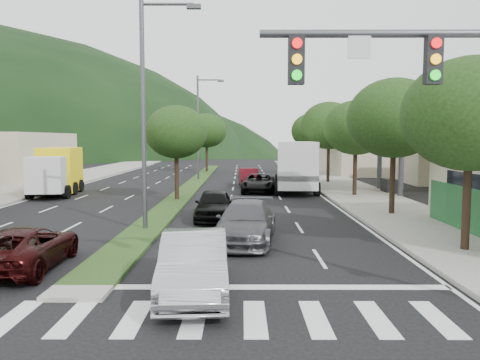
{
  "coord_description": "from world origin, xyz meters",
  "views": [
    {
      "loc": [
        4.21,
        -12.08,
        3.98
      ],
      "look_at": [
        4.12,
        12.24,
        1.85
      ],
      "focal_mm": 35.0,
      "sensor_mm": 36.0,
      "label": 1
    }
  ],
  "objects_px": {
    "car_queue_c": "(249,177)",
    "box_truck": "(58,173)",
    "tree_r_c": "(356,128)",
    "motorhome": "(296,165)",
    "suv_maroon": "(25,248)",
    "tree_r_e": "(312,131)",
    "traffic_signal": "(458,109)",
    "tree_r_d": "(329,126)",
    "streetlight_near": "(148,101)",
    "car_queue_d": "(259,183)",
    "tree_r_b": "(394,118)",
    "tree_med_far": "(207,131)",
    "tree_r_a": "(470,114)",
    "car_queue_b": "(246,222)",
    "tree_med_near": "(176,132)",
    "streetlight_mid": "(200,122)",
    "car_queue_a": "(214,205)",
    "sedan_silver": "(194,264)"
  },
  "relations": [
    {
      "from": "tree_r_c",
      "to": "car_queue_d",
      "type": "bearing_deg",
      "value": 158.43
    },
    {
      "from": "traffic_signal",
      "to": "suv_maroon",
      "type": "bearing_deg",
      "value": 162.86
    },
    {
      "from": "suv_maroon",
      "to": "car_queue_c",
      "type": "height_order",
      "value": "car_queue_c"
    },
    {
      "from": "tree_med_far",
      "to": "streetlight_near",
      "type": "height_order",
      "value": "streetlight_near"
    },
    {
      "from": "car_queue_b",
      "to": "tree_med_near",
      "type": "bearing_deg",
      "value": 116.36
    },
    {
      "from": "car_queue_c",
      "to": "box_truck",
      "type": "distance_m",
      "value": 15.21
    },
    {
      "from": "car_queue_a",
      "to": "tree_r_e",
      "type": "bearing_deg",
      "value": 72.68
    },
    {
      "from": "tree_r_c",
      "to": "motorhome",
      "type": "bearing_deg",
      "value": 131.16
    },
    {
      "from": "tree_r_b",
      "to": "car_queue_a",
      "type": "relative_size",
      "value": 1.58
    },
    {
      "from": "tree_r_c",
      "to": "tree_med_near",
      "type": "xyz_separation_m",
      "value": [
        -12.0,
        -2.0,
        -0.32
      ]
    },
    {
      "from": "tree_r_a",
      "to": "car_queue_b",
      "type": "xyz_separation_m",
      "value": [
        -7.64,
        1.84,
        -4.05
      ]
    },
    {
      "from": "tree_r_b",
      "to": "sedan_silver",
      "type": "bearing_deg",
      "value": -126.22
    },
    {
      "from": "car_queue_d",
      "to": "motorhome",
      "type": "bearing_deg",
      "value": 33.37
    },
    {
      "from": "tree_r_d",
      "to": "streetlight_near",
      "type": "relative_size",
      "value": 0.72
    },
    {
      "from": "tree_r_b",
      "to": "tree_r_d",
      "type": "height_order",
      "value": "tree_r_d"
    },
    {
      "from": "tree_r_e",
      "to": "tree_med_far",
      "type": "bearing_deg",
      "value": 161.57
    },
    {
      "from": "streetlight_near",
      "to": "tree_med_far",
      "type": "bearing_deg",
      "value": 90.33
    },
    {
      "from": "tree_r_a",
      "to": "tree_r_d",
      "type": "bearing_deg",
      "value": 90.0
    },
    {
      "from": "streetlight_mid",
      "to": "car_queue_c",
      "type": "height_order",
      "value": "streetlight_mid"
    },
    {
      "from": "car_queue_b",
      "to": "sedan_silver",
      "type": "bearing_deg",
      "value": -96.05
    },
    {
      "from": "tree_r_d",
      "to": "tree_r_b",
      "type": "bearing_deg",
      "value": -90.0
    },
    {
      "from": "tree_r_d",
      "to": "streetlight_near",
      "type": "height_order",
      "value": "streetlight_near"
    },
    {
      "from": "tree_r_c",
      "to": "motorhome",
      "type": "height_order",
      "value": "tree_r_c"
    },
    {
      "from": "traffic_signal",
      "to": "car_queue_c",
      "type": "xyz_separation_m",
      "value": [
        -4.22,
        29.12,
        -3.9
      ]
    },
    {
      "from": "streetlight_near",
      "to": "car_queue_b",
      "type": "bearing_deg",
      "value": -27.42
    },
    {
      "from": "streetlight_mid",
      "to": "box_truck",
      "type": "distance_m",
      "value": 15.45
    },
    {
      "from": "tree_r_e",
      "to": "streetlight_near",
      "type": "relative_size",
      "value": 0.67
    },
    {
      "from": "suv_maroon",
      "to": "car_queue_a",
      "type": "height_order",
      "value": "car_queue_a"
    },
    {
      "from": "tree_r_a",
      "to": "streetlight_near",
      "type": "xyz_separation_m",
      "value": [
        -11.79,
        4.0,
        0.76
      ]
    },
    {
      "from": "tree_r_c",
      "to": "car_queue_c",
      "type": "relative_size",
      "value": 1.43
    },
    {
      "from": "streetlight_mid",
      "to": "tree_r_e",
      "type": "bearing_deg",
      "value": 30.69
    },
    {
      "from": "tree_r_d",
      "to": "tree_med_near",
      "type": "bearing_deg",
      "value": -135.0
    },
    {
      "from": "tree_r_d",
      "to": "tree_med_far",
      "type": "xyz_separation_m",
      "value": [
        -12.0,
        14.0,
        -0.17
      ]
    },
    {
      "from": "tree_r_b",
      "to": "car_queue_b",
      "type": "xyz_separation_m",
      "value": [
        -7.64,
        -6.16,
        -4.27
      ]
    },
    {
      "from": "traffic_signal",
      "to": "tree_med_far",
      "type": "height_order",
      "value": "tree_med_far"
    },
    {
      "from": "tree_r_e",
      "to": "suv_maroon",
      "type": "height_order",
      "value": "tree_r_e"
    },
    {
      "from": "suv_maroon",
      "to": "car_queue_d",
      "type": "height_order",
      "value": "car_queue_d"
    },
    {
      "from": "tree_r_c",
      "to": "streetlight_mid",
      "type": "height_order",
      "value": "streetlight_mid"
    },
    {
      "from": "suv_maroon",
      "to": "box_truck",
      "type": "relative_size",
      "value": 0.67
    },
    {
      "from": "tree_r_e",
      "to": "sedan_silver",
      "type": "xyz_separation_m",
      "value": [
        -9.02,
        -40.32,
        -4.11
      ]
    },
    {
      "from": "motorhome",
      "to": "tree_r_e",
      "type": "bearing_deg",
      "value": 81.55
    },
    {
      "from": "tree_r_e",
      "to": "box_truck",
      "type": "bearing_deg",
      "value": -138.25
    },
    {
      "from": "tree_med_far",
      "to": "motorhome",
      "type": "relative_size",
      "value": 0.69
    },
    {
      "from": "tree_med_near",
      "to": "streetlight_near",
      "type": "xyz_separation_m",
      "value": [
        0.21,
        -10.0,
        1.16
      ]
    },
    {
      "from": "tree_r_b",
      "to": "streetlight_near",
      "type": "bearing_deg",
      "value": -161.27
    },
    {
      "from": "streetlight_mid",
      "to": "car_queue_b",
      "type": "distance_m",
      "value": 27.89
    },
    {
      "from": "tree_r_c",
      "to": "tree_r_e",
      "type": "height_order",
      "value": "tree_r_e"
    },
    {
      "from": "traffic_signal",
      "to": "tree_r_c",
      "type": "bearing_deg",
      "value": 82.15
    },
    {
      "from": "tree_r_a",
      "to": "streetlight_near",
      "type": "relative_size",
      "value": 0.66
    },
    {
      "from": "tree_r_e",
      "to": "box_truck",
      "type": "relative_size",
      "value": 0.95
    }
  ]
}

